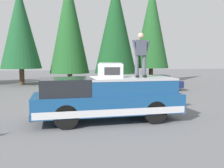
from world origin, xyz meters
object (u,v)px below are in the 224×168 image
object	(u,v)px
pickup_truck	(107,98)
parked_car_navy	(154,83)
person_on_truck_bed	(141,54)
compressor_unit	(110,70)
parked_car_white	(83,85)

from	to	relation	value
pickup_truck	parked_car_navy	size ratio (longest dim) A/B	1.35
pickup_truck	person_on_truck_bed	world-z (taller)	person_on_truck_bed
compressor_unit	parked_car_navy	xyz separation A→B (m)	(8.08, -5.15, -1.35)
pickup_truck	compressor_unit	size ratio (longest dim) A/B	6.60
pickup_truck	parked_car_navy	distance (m)	9.61
pickup_truck	person_on_truck_bed	distance (m)	2.11
pickup_truck	parked_car_white	distance (m)	7.75
compressor_unit	person_on_truck_bed	distance (m)	1.33
compressor_unit	parked_car_navy	bearing A→B (deg)	-32.53
pickup_truck	person_on_truck_bed	bearing A→B (deg)	-95.61
parked_car_navy	parked_car_white	distance (m)	5.35
compressor_unit	parked_car_white	world-z (taller)	compressor_unit
person_on_truck_bed	parked_car_white	size ratio (longest dim) A/B	0.41
parked_car_white	compressor_unit	bearing A→B (deg)	-178.59
person_on_truck_bed	parked_car_navy	distance (m)	9.30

